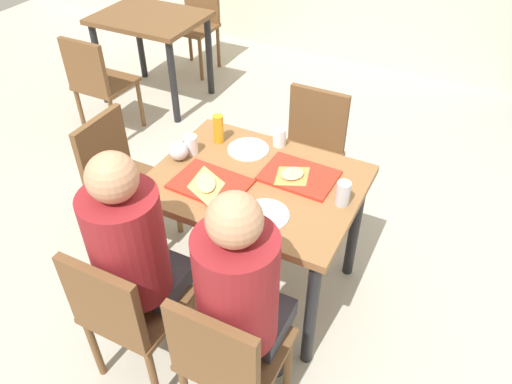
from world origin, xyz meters
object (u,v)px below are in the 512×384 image
object	(u,v)px
tray_red_far	(299,176)
paper_plate_near_edge	(265,215)
chair_left_end	(121,174)
chair_near_right	(227,357)
tray_red_near	(210,184)
background_table	(151,31)
pizza_slice_a	(206,184)
pizza_slice_b	(292,175)
plastic_cup_c	(191,145)
main_table	(256,198)
chair_far_side	(311,147)
condiment_bottle	(218,129)
chair_near_left	(125,310)
background_chair_far	(198,19)
soda_can	(343,193)
person_in_red	(136,250)
foil_bundle	(179,151)
plastic_cup_b	(227,214)
background_chair_near	(97,81)
paper_plate_center	(248,149)
plastic_cup_a	(280,137)
person_in_brown_jacket	(242,293)

from	to	relation	value
tray_red_far	paper_plate_near_edge	distance (m)	0.33
chair_left_end	chair_near_right	bearing A→B (deg)	-33.86
tray_red_near	background_table	distance (m)	2.40
tray_red_far	pizza_slice_a	distance (m)	0.46
pizza_slice_b	plastic_cup_c	world-z (taller)	plastic_cup_c
paper_plate_near_edge	pizza_slice_b	distance (m)	0.31
chair_left_end	tray_red_far	size ratio (longest dim) A/B	2.37
main_table	background_table	xyz separation A→B (m)	(-1.82, 1.61, -0.02)
chair_near_right	chair_far_side	bearing A→B (deg)	99.41
chair_near_right	condiment_bottle	world-z (taller)	condiment_bottle
chair_near_left	background_chair_far	world-z (taller)	same
chair_far_side	chair_near_left	bearing A→B (deg)	-99.41
pizza_slice_a	tray_red_far	bearing A→B (deg)	37.20
chair_left_end	background_table	size ratio (longest dim) A/B	0.95
paper_plate_near_edge	soda_can	xyz separation A→B (m)	(0.28, 0.23, 0.06)
person_in_red	pizza_slice_a	distance (m)	0.48
paper_plate_near_edge	tray_red_near	bearing A→B (deg)	166.84
tray_red_near	tray_red_far	distance (m)	0.44
soda_can	foil_bundle	xyz separation A→B (m)	(-0.87, -0.04, -0.01)
background_table	foil_bundle	bearing A→B (deg)	-49.62
paper_plate_near_edge	person_in_red	bearing A→B (deg)	-134.38
chair_near_right	background_table	xyz separation A→B (m)	(-2.08, 2.38, 0.14)
background_chair_far	plastic_cup_b	bearing A→B (deg)	-55.38
paper_plate_near_edge	background_chair_near	size ratio (longest dim) A/B	0.26
background_chair_near	background_chair_far	bearing A→B (deg)	90.00
main_table	pizza_slice_a	distance (m)	0.28
pizza_slice_b	foil_bundle	world-z (taller)	foil_bundle
tray_red_near	plastic_cup_c	distance (m)	0.30
chair_near_left	chair_near_right	distance (m)	0.51
chair_near_right	condiment_bottle	xyz separation A→B (m)	(-0.59, 0.99, 0.35)
tray_red_far	background_chair_far	world-z (taller)	background_chair_far
chair_near_left	tray_red_far	size ratio (longest dim) A/B	2.37
soda_can	background_table	world-z (taller)	soda_can
paper_plate_center	background_chair_near	size ratio (longest dim) A/B	0.26
pizza_slice_a	soda_can	xyz separation A→B (m)	(0.62, 0.18, 0.04)
main_table	background_chair_near	size ratio (longest dim) A/B	1.20
person_in_red	condiment_bottle	world-z (taller)	person_in_red
background_chair_near	plastic_cup_a	bearing A→B (deg)	-16.89
chair_near_left	foil_bundle	distance (m)	0.84
pizza_slice_a	plastic_cup_a	world-z (taller)	plastic_cup_a
main_table	chair_near_left	size ratio (longest dim) A/B	1.20
person_in_brown_jacket	background_chair_near	world-z (taller)	person_in_brown_jacket
chair_far_side	pizza_slice_a	world-z (taller)	chair_far_side
pizza_slice_b	soda_can	distance (m)	0.29
main_table	paper_plate_near_edge	xyz separation A→B (m)	(0.15, -0.21, 0.12)
background_table	tray_red_near	bearing A→B (deg)	-46.76
person_in_red	tray_red_near	bearing A→B (deg)	81.20
background_chair_near	person_in_brown_jacket	bearing A→B (deg)	-36.00
person_in_red	plastic_cup_b	bearing A→B (deg)	46.98
tray_red_far	pizza_slice_b	world-z (taller)	pizza_slice_b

